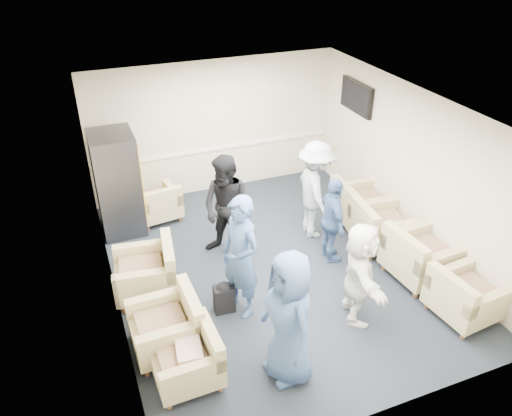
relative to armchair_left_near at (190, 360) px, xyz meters
name	(u,v)px	position (x,y,z in m)	size (l,w,h in m)	color
floor	(273,267)	(1.85, 1.72, -0.31)	(6.00, 6.00, 0.00)	black
ceiling	(277,110)	(1.85, 1.72, 2.39)	(6.00, 6.00, 0.00)	silver
back_wall	(215,128)	(1.85, 4.72, 1.04)	(5.00, 0.02, 2.70)	beige
front_wall	(390,328)	(1.85, -1.28, 1.04)	(5.00, 0.02, 2.70)	beige
left_wall	(105,229)	(-0.65, 1.72, 1.04)	(0.02, 6.00, 2.70)	beige
right_wall	(412,169)	(4.35, 1.72, 1.04)	(0.02, 6.00, 2.70)	beige
chair_rail	(216,149)	(1.85, 4.70, 0.59)	(4.98, 0.04, 0.06)	white
tv	(356,97)	(4.29, 3.52, 1.73)	(0.10, 1.00, 0.58)	black
armchair_left_near	(190,360)	(0.00, 0.00, 0.00)	(0.81, 0.81, 0.63)	tan
armchair_left_mid	(170,327)	(-0.11, 0.62, 0.03)	(0.89, 0.89, 0.70)	tan
armchair_left_far	(149,273)	(-0.14, 1.84, 0.04)	(1.01, 1.01, 0.72)	tan
armchair_right_near	(463,298)	(3.88, -0.33, 0.03)	(0.94, 0.94, 0.69)	tan
armchair_right_midnear	(418,258)	(3.85, 0.65, 0.06)	(1.00, 1.00, 0.75)	tan
armchair_right_midfar	(379,228)	(3.78, 1.64, 0.05)	(1.00, 1.00, 0.73)	tan
armchair_right_far	(358,205)	(3.86, 2.44, 0.04)	(0.94, 0.94, 0.72)	tan
armchair_corner	(158,205)	(0.42, 3.91, 0.00)	(0.89, 0.89, 0.63)	tan
vending_machine	(118,183)	(-0.25, 3.83, 0.62)	(0.76, 0.88, 1.86)	#45454C
backpack	(224,296)	(0.78, 1.04, -0.05)	(0.31, 0.23, 0.50)	black
pillow	(189,351)	(-0.01, 0.00, 0.16)	(0.40, 0.30, 0.12)	beige
person_front_left	(289,318)	(1.15, -0.35, 0.60)	(0.89, 0.58, 1.82)	#395589
person_mid_left	(240,257)	(1.01, 0.97, 0.62)	(0.68, 0.45, 1.87)	#395589
person_back_left	(228,209)	(1.29, 2.32, 0.60)	(0.88, 0.69, 1.82)	black
person_back_right	(315,190)	(2.91, 2.39, 0.58)	(1.15, 0.66, 1.78)	silver
person_mid_right	(332,221)	(2.82, 1.60, 0.44)	(0.88, 0.37, 1.50)	#395589
person_front_right	(359,273)	(2.49, 0.24, 0.46)	(1.43, 0.46, 1.54)	white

